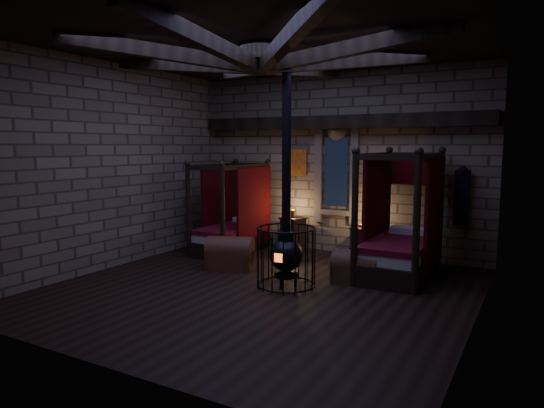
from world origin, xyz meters
The scene contains 8 objects.
room centered at (0.00, 0.09, 3.74)m, with size 7.02×7.02×4.29m.
bed_left centered at (-2.17, 2.31, 0.52)m, with size 1.09×2.02×2.08m.
bed_right centered at (1.88, 2.14, 0.59)m, with size 1.23×2.29×2.38m.
trunk_left centered at (-1.27, 0.90, 0.30)m, with size 1.07×0.86×0.68m.
trunk_right centered at (1.32, 1.19, 0.27)m, with size 0.86×0.57×0.61m.
nightstand_left centered at (-0.94, 3.08, 0.42)m, with size 0.61×0.60×0.99m.
nightstand_right centered at (0.83, 3.00, 0.37)m, with size 0.51×0.50×0.79m.
stove centered at (0.32, 0.33, 0.64)m, with size 1.06×1.06×4.05m.
Camera 1 is at (4.24, -7.15, 2.52)m, focal length 32.00 mm.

